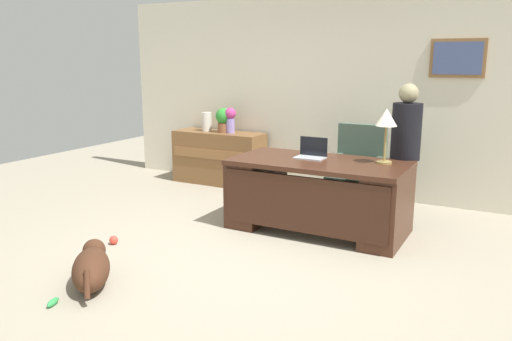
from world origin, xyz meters
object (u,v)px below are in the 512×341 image
at_px(person_standing, 405,155).
at_px(credenza, 219,158).
at_px(desk_lamp, 386,121).
at_px(dog_lying, 91,267).
at_px(dog_toy_ball, 114,240).
at_px(vase_with_flowers, 230,118).
at_px(desk, 317,193).
at_px(dog_toy_bone, 53,302).
at_px(laptop, 311,153).
at_px(vase_empty, 207,122).
at_px(potted_plant, 224,119).
at_px(armchair, 357,172).

bearing_deg(person_standing, credenza, 166.00).
distance_m(credenza, desk_lamp, 3.10).
distance_m(dog_lying, dog_toy_ball, 0.95).
relative_size(credenza, vase_with_flowers, 3.78).
distance_m(desk, dog_lying, 2.48).
bearing_deg(person_standing, dog_toy_bone, -120.73).
relative_size(laptop, vase_empty, 1.14).
xyz_separation_m(dog_toy_ball, dog_toy_bone, (0.53, -1.21, -0.02)).
bearing_deg(credenza, vase_with_flowers, 0.38).
xyz_separation_m(vase_with_flowers, potted_plant, (-0.11, 0.00, -0.01)).
height_order(desk, credenza, credenza).
bearing_deg(laptop, desk_lamp, 5.33).
relative_size(desk, desk_lamp, 3.27).
bearing_deg(dog_toy_bone, vase_with_flowers, 101.11).
relative_size(person_standing, vase_with_flowers, 4.33).
xyz_separation_m(desk, person_standing, (0.78, 0.61, 0.39)).
xyz_separation_m(credenza, person_standing, (2.89, -0.72, 0.43)).
height_order(armchair, person_standing, person_standing).
bearing_deg(desk_lamp, dog_toy_bone, -122.47).
bearing_deg(armchair, dog_lying, -112.07).
bearing_deg(dog_lying, desk_lamp, 53.09).
xyz_separation_m(desk_lamp, dog_toy_bone, (-1.79, -2.81, -1.20)).
xyz_separation_m(credenza, vase_empty, (-0.21, 0.00, 0.53)).
xyz_separation_m(person_standing, dog_toy_bone, (-1.91, -3.21, -0.79)).
bearing_deg(desk_lamp, vase_empty, 159.24).
distance_m(laptop, dog_toy_ball, 2.30).
relative_size(vase_with_flowers, potted_plant, 1.02).
distance_m(credenza, armchair, 2.28).
bearing_deg(vase_with_flowers, laptop, -34.13).
bearing_deg(desk, laptop, 134.48).
xyz_separation_m(armchair, desk_lamp, (0.52, -0.76, 0.75)).
xyz_separation_m(armchair, laptop, (-0.27, -0.84, 0.36)).
xyz_separation_m(armchair, vase_with_flowers, (-2.04, 0.36, 0.52)).
height_order(person_standing, laptop, person_standing).
distance_m(credenza, vase_empty, 0.57).
bearing_deg(dog_lying, vase_empty, 108.50).
relative_size(credenza, armchair, 1.31).
xyz_separation_m(laptop, potted_plant, (-1.88, 1.20, 0.15)).
bearing_deg(desk, desk_lamp, 17.71).
height_order(credenza, dog_lying, credenza).
xyz_separation_m(vase_with_flowers, vase_empty, (-0.41, 0.00, -0.07)).
distance_m(credenza, dog_toy_ball, 2.78).
height_order(potted_plant, dog_toy_bone, potted_plant).
relative_size(vase_with_flowers, vase_empty, 1.31).
distance_m(desk, armchair, 0.99).
relative_size(credenza, potted_plant, 3.86).
distance_m(credenza, vase_with_flowers, 0.64).
bearing_deg(dog_toy_ball, desk_lamp, 34.61).
bearing_deg(credenza, dog_toy_ball, -80.65).
xyz_separation_m(dog_lying, potted_plant, (-0.87, 3.52, 0.83)).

